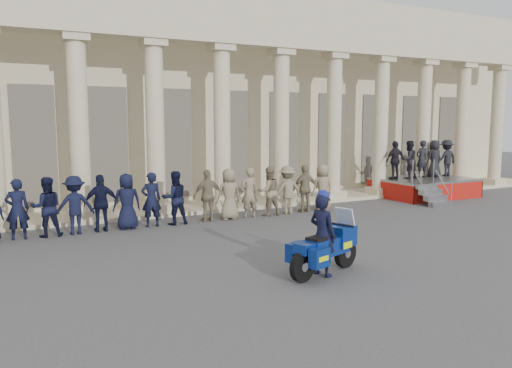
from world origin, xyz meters
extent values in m
plane|color=#424245|center=(0.00, 0.00, 0.00)|extent=(90.00, 90.00, 0.00)
cube|color=#C5B793|center=(0.00, 15.00, 4.50)|extent=(40.00, 10.00, 9.00)
cube|color=#C5B793|center=(0.00, 8.80, 0.07)|extent=(40.00, 2.60, 0.15)
cube|color=#C5B793|center=(0.00, 8.00, 6.79)|extent=(35.80, 1.00, 1.00)
cube|color=#C5B793|center=(-3.90, 8.00, 0.30)|extent=(0.90, 0.90, 0.30)
cylinder|color=#C5B793|center=(-3.90, 8.00, 3.25)|extent=(0.64, 0.64, 5.60)
cube|color=#C5B793|center=(-3.90, 8.00, 6.17)|extent=(0.85, 0.85, 0.24)
cube|color=#C5B793|center=(-1.30, 8.00, 0.30)|extent=(0.90, 0.90, 0.30)
cylinder|color=#C5B793|center=(-1.30, 8.00, 3.25)|extent=(0.64, 0.64, 5.60)
cube|color=#C5B793|center=(-1.30, 8.00, 6.17)|extent=(0.85, 0.85, 0.24)
cube|color=#C5B793|center=(1.30, 8.00, 0.30)|extent=(0.90, 0.90, 0.30)
cylinder|color=#C5B793|center=(1.30, 8.00, 3.25)|extent=(0.64, 0.64, 5.60)
cube|color=#C5B793|center=(1.30, 8.00, 6.17)|extent=(0.85, 0.85, 0.24)
cube|color=#C5B793|center=(3.90, 8.00, 0.30)|extent=(0.90, 0.90, 0.30)
cylinder|color=#C5B793|center=(3.90, 8.00, 3.25)|extent=(0.64, 0.64, 5.60)
cube|color=#C5B793|center=(3.90, 8.00, 6.17)|extent=(0.85, 0.85, 0.24)
cube|color=#C5B793|center=(6.50, 8.00, 0.30)|extent=(0.90, 0.90, 0.30)
cylinder|color=#C5B793|center=(6.50, 8.00, 3.25)|extent=(0.64, 0.64, 5.60)
cube|color=#C5B793|center=(6.50, 8.00, 6.17)|extent=(0.85, 0.85, 0.24)
cube|color=#C5B793|center=(9.10, 8.00, 0.30)|extent=(0.90, 0.90, 0.30)
cylinder|color=#C5B793|center=(9.10, 8.00, 3.25)|extent=(0.64, 0.64, 5.60)
cube|color=#C5B793|center=(9.10, 8.00, 6.17)|extent=(0.85, 0.85, 0.24)
cube|color=#C5B793|center=(11.70, 8.00, 0.30)|extent=(0.90, 0.90, 0.30)
cylinder|color=#C5B793|center=(11.70, 8.00, 3.25)|extent=(0.64, 0.64, 5.60)
cube|color=#C5B793|center=(11.70, 8.00, 6.17)|extent=(0.85, 0.85, 0.24)
cube|color=#C5B793|center=(14.30, 8.00, 0.30)|extent=(0.90, 0.90, 0.30)
cylinder|color=#C5B793|center=(14.30, 8.00, 3.25)|extent=(0.64, 0.64, 5.60)
cube|color=#C5B793|center=(14.30, 8.00, 6.17)|extent=(0.85, 0.85, 0.24)
cube|color=#C5B793|center=(16.90, 8.00, 0.30)|extent=(0.90, 0.90, 0.30)
cylinder|color=#C5B793|center=(16.90, 8.00, 3.25)|extent=(0.64, 0.64, 5.60)
cube|color=#C5B793|center=(16.90, 8.00, 6.17)|extent=(0.85, 0.85, 0.24)
cube|color=black|center=(-5.20, 10.02, 2.55)|extent=(1.30, 0.12, 4.20)
cube|color=black|center=(-2.60, 10.02, 2.55)|extent=(1.30, 0.12, 4.20)
cube|color=black|center=(0.00, 10.02, 2.55)|extent=(1.30, 0.12, 4.20)
cube|color=black|center=(2.60, 10.02, 2.55)|extent=(1.30, 0.12, 4.20)
cube|color=black|center=(5.20, 10.02, 2.55)|extent=(1.30, 0.12, 4.20)
cube|color=black|center=(7.80, 10.02, 2.55)|extent=(1.30, 0.12, 4.20)
cube|color=black|center=(10.40, 10.02, 2.55)|extent=(1.30, 0.12, 4.20)
cube|color=black|center=(13.00, 10.02, 2.55)|extent=(1.30, 0.12, 4.20)
cube|color=black|center=(15.60, 10.02, 2.55)|extent=(1.30, 0.12, 4.20)
imported|color=black|center=(-5.94, 6.26, 0.90)|extent=(0.66, 0.43, 1.80)
imported|color=black|center=(-5.15, 6.26, 0.90)|extent=(0.88, 0.68, 1.80)
imported|color=black|center=(-4.35, 6.26, 0.90)|extent=(1.16, 0.67, 1.80)
imported|color=black|center=(-3.56, 6.26, 0.90)|extent=(1.06, 0.44, 1.80)
imported|color=black|center=(-2.77, 6.26, 0.90)|extent=(0.88, 0.57, 1.80)
imported|color=black|center=(-1.97, 6.26, 0.90)|extent=(0.66, 0.43, 1.80)
imported|color=black|center=(-1.18, 6.26, 0.90)|extent=(0.88, 0.68, 1.80)
imported|color=#7F7157|center=(0.01, 6.26, 0.90)|extent=(1.06, 0.44, 1.80)
imported|color=#7F7157|center=(0.80, 6.26, 0.90)|extent=(0.88, 0.57, 1.80)
imported|color=#7F7157|center=(1.60, 6.26, 0.90)|extent=(0.66, 0.43, 1.80)
imported|color=#7F7157|center=(2.39, 6.26, 0.90)|extent=(0.88, 0.68, 1.80)
imported|color=#7F7157|center=(3.18, 6.26, 0.90)|extent=(1.16, 0.67, 1.80)
imported|color=#7F7157|center=(3.98, 6.26, 0.90)|extent=(1.06, 0.44, 1.80)
imported|color=#7F7157|center=(4.77, 6.26, 0.90)|extent=(0.88, 0.57, 1.80)
cube|color=gray|center=(11.05, 7.17, 0.80)|extent=(4.20, 3.00, 0.10)
cube|color=maroon|center=(11.05, 5.69, 0.38)|extent=(4.20, 0.04, 0.75)
cube|color=maroon|center=(8.96, 7.17, 0.38)|extent=(0.04, 3.00, 0.75)
cube|color=maroon|center=(13.13, 7.17, 0.38)|extent=(0.04, 3.00, 0.75)
cube|color=gray|center=(9.54, 4.77, 0.11)|extent=(1.10, 0.28, 0.21)
cube|color=gray|center=(9.54, 5.05, 0.32)|extent=(1.10, 0.28, 0.21)
cube|color=gray|center=(9.54, 5.33, 0.53)|extent=(1.10, 0.28, 0.21)
cube|color=gray|center=(9.54, 5.61, 0.74)|extent=(1.10, 0.28, 0.21)
cylinder|color=gray|center=(11.05, 8.62, 1.35)|extent=(4.20, 0.04, 0.04)
imported|color=black|center=(9.45, 7.37, 1.71)|extent=(1.01, 0.42, 1.73)
imported|color=black|center=(10.25, 7.37, 1.71)|extent=(0.84, 0.65, 1.73)
imported|color=black|center=(11.05, 7.37, 1.71)|extent=(0.63, 0.41, 1.73)
imported|color=black|center=(11.85, 7.37, 1.71)|extent=(0.84, 0.55, 1.73)
imported|color=black|center=(12.65, 7.37, 1.71)|extent=(1.12, 0.64, 1.73)
cylinder|color=black|center=(0.88, -0.36, 0.34)|extent=(0.70, 0.34, 0.69)
cylinder|color=black|center=(-0.61, -0.82, 0.34)|extent=(0.70, 0.34, 0.69)
cube|color=navy|center=(0.18, -0.58, 0.65)|extent=(1.27, 0.77, 0.40)
cube|color=navy|center=(0.68, -0.42, 0.81)|extent=(0.71, 0.69, 0.47)
cube|color=silver|center=(0.68, -0.42, 0.57)|extent=(0.31, 0.37, 0.12)
cube|color=#B2BFCC|center=(0.85, -0.37, 1.17)|extent=(0.35, 0.52, 0.56)
cube|color=black|center=(-0.02, -0.64, 0.85)|extent=(0.75, 0.54, 0.10)
cube|color=navy|center=(-0.56, -0.81, 0.73)|extent=(0.45, 0.45, 0.23)
cube|color=navy|center=(-0.36, -1.09, 0.57)|extent=(0.52, 0.36, 0.42)
cube|color=#CFE20B|center=(-0.36, -1.09, 0.57)|extent=(0.37, 0.33, 0.10)
cube|color=navy|center=(-0.56, -0.46, 0.57)|extent=(0.52, 0.36, 0.42)
cube|color=#CFE20B|center=(-0.56, -0.46, 0.57)|extent=(0.37, 0.33, 0.10)
cylinder|color=silver|center=(-0.39, -0.49, 0.31)|extent=(0.63, 0.29, 0.10)
cylinder|color=black|center=(0.68, -0.42, 1.06)|extent=(0.25, 0.71, 0.04)
imported|color=black|center=(0.03, -0.62, 0.93)|extent=(0.63, 0.78, 1.86)
sphere|color=navy|center=(0.03, -0.62, 1.81)|extent=(0.28, 0.28, 0.28)
camera|label=1|loc=(-6.23, -9.65, 3.44)|focal=35.00mm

